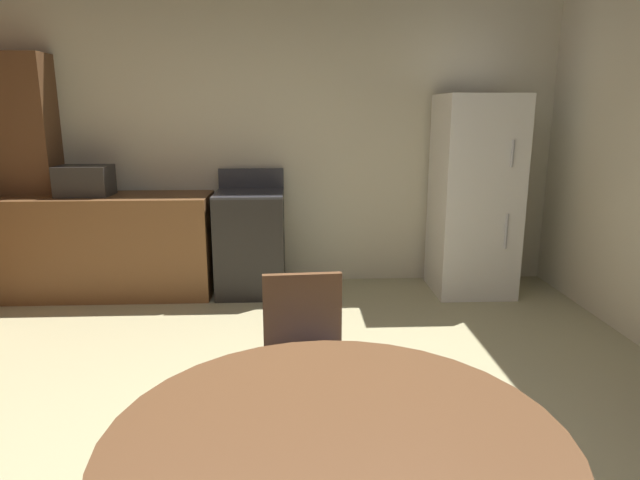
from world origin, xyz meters
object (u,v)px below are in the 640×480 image
refrigerator (474,196)px  microwave (85,181)px  chair_north (305,356)px  oven_range (251,242)px

refrigerator → microwave: refrigerator is taller
chair_north → microwave: bearing=-146.4°
refrigerator → microwave: bearing=179.2°
oven_range → chair_north: (0.44, -2.44, 0.03)m
oven_range → microwave: 1.52m
microwave → chair_north: size_ratio=0.51×
microwave → chair_north: 3.10m
refrigerator → chair_north: size_ratio=2.02×
oven_range → refrigerator: size_ratio=0.62×
microwave → chair_north: (1.85, -2.43, -0.53)m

